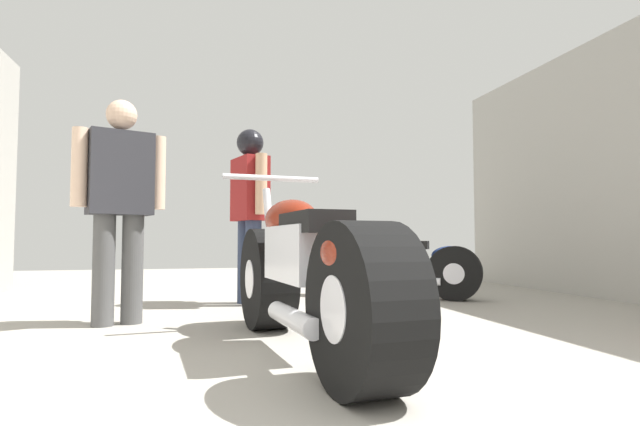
% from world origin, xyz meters
% --- Properties ---
extents(ground_plane, '(14.88, 14.88, 0.00)m').
position_xyz_m(ground_plane, '(0.00, 3.01, 0.00)').
color(ground_plane, '#9E998E').
extents(motorcycle_maroon_cruiser, '(0.65, 2.22, 1.03)m').
position_xyz_m(motorcycle_maroon_cruiser, '(-0.36, 2.28, 0.42)').
color(motorcycle_maroon_cruiser, black).
rests_on(motorcycle_maroon_cruiser, ground_plane).
extents(motorcycle_black_naked, '(1.59, 1.15, 0.82)m').
position_xyz_m(motorcycle_black_naked, '(1.08, 4.54, 0.33)').
color(motorcycle_black_naked, black).
rests_on(motorcycle_black_naked, ground_plane).
extents(mechanic_in_blue, '(0.64, 0.37, 1.61)m').
position_xyz_m(mechanic_in_blue, '(-1.46, 3.50, 0.91)').
color(mechanic_in_blue, '#4C4C4C').
rests_on(mechanic_in_blue, ground_plane).
extents(mechanic_with_helmet, '(0.35, 0.65, 1.65)m').
position_xyz_m(mechanic_with_helmet, '(-0.45, 4.39, 0.99)').
color(mechanic_with_helmet, '#2D3851').
rests_on(mechanic_with_helmet, ground_plane).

